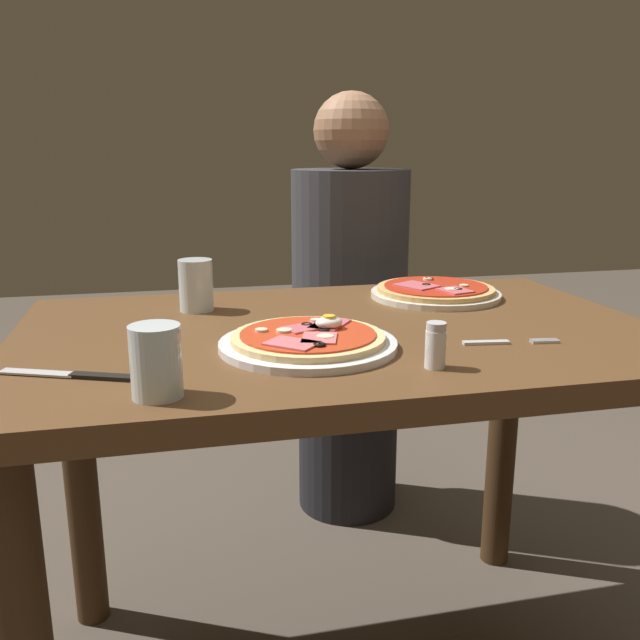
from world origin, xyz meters
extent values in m
cube|color=brown|center=(0.00, 0.00, 0.71)|extent=(1.11, 0.71, 0.04)
cylinder|color=#3C2715|center=(-0.50, 0.30, 0.34)|extent=(0.07, 0.07, 0.69)
cylinder|color=#3C2715|center=(0.50, 0.30, 0.34)|extent=(0.07, 0.07, 0.69)
cylinder|color=white|center=(-0.08, -0.11, 0.73)|extent=(0.28, 0.28, 0.01)
cylinder|color=#E5C17F|center=(-0.08, -0.11, 0.75)|extent=(0.24, 0.24, 0.01)
cylinder|color=red|center=(-0.08, -0.11, 0.75)|extent=(0.21, 0.21, 0.00)
torus|color=black|center=(-0.08, -0.19, 0.76)|extent=(0.02, 0.02, 0.00)
torus|color=black|center=(-0.05, -0.08, 0.76)|extent=(0.02, 0.02, 0.00)
torus|color=black|center=(-0.05, -0.11, 0.76)|extent=(0.02, 0.02, 0.00)
torus|color=black|center=(-0.07, -0.07, 0.76)|extent=(0.02, 0.02, 0.00)
cube|color=#D16B70|center=(-0.12, -0.17, 0.75)|extent=(0.09, 0.09, 0.00)
cube|color=#C65B66|center=(-0.08, -0.09, 0.75)|extent=(0.08, 0.07, 0.00)
cube|color=#D16B70|center=(-0.07, -0.15, 0.75)|extent=(0.07, 0.08, 0.00)
cube|color=#C65B66|center=(-0.04, -0.07, 0.75)|extent=(0.08, 0.09, 0.00)
cylinder|color=beige|center=(-0.06, -0.15, 0.76)|extent=(0.03, 0.03, 0.00)
cylinder|color=beige|center=(-0.15, -0.09, 0.76)|extent=(0.02, 0.02, 0.00)
cylinder|color=beige|center=(-0.05, -0.04, 0.76)|extent=(0.02, 0.02, 0.00)
cylinder|color=beige|center=(-0.12, -0.10, 0.76)|extent=(0.03, 0.03, 0.00)
ellipsoid|color=white|center=(-0.04, -0.10, 0.76)|extent=(0.04, 0.03, 0.02)
cylinder|color=yellow|center=(-0.04, -0.10, 0.77)|extent=(0.02, 0.02, 0.00)
cylinder|color=silver|center=(0.26, 0.20, 0.73)|extent=(0.27, 0.27, 0.01)
cylinder|color=tan|center=(0.26, 0.20, 0.75)|extent=(0.25, 0.25, 0.01)
cylinder|color=#B72D19|center=(0.26, 0.20, 0.75)|extent=(0.22, 0.22, 0.00)
torus|color=black|center=(0.27, 0.26, 0.76)|extent=(0.02, 0.02, 0.00)
torus|color=black|center=(0.28, 0.14, 0.76)|extent=(0.02, 0.02, 0.00)
torus|color=black|center=(0.24, 0.20, 0.76)|extent=(0.02, 0.02, 0.00)
cube|color=#C65B66|center=(0.22, 0.20, 0.75)|extent=(0.10, 0.10, 0.00)
cube|color=#C65B66|center=(0.28, 0.13, 0.75)|extent=(0.07, 0.07, 0.00)
cylinder|color=beige|center=(0.27, 0.14, 0.76)|extent=(0.03, 0.03, 0.00)
cylinder|color=beige|center=(0.31, 0.17, 0.76)|extent=(0.02, 0.02, 0.00)
cylinder|color=beige|center=(0.27, 0.26, 0.76)|extent=(0.02, 0.02, 0.00)
cylinder|color=silver|center=(-0.31, -0.28, 0.77)|extent=(0.06, 0.06, 0.09)
cylinder|color=silver|center=(-0.31, -0.28, 0.75)|extent=(0.06, 0.06, 0.04)
cylinder|color=silver|center=(-0.24, 0.19, 0.78)|extent=(0.07, 0.07, 0.10)
cylinder|color=silver|center=(-0.24, 0.19, 0.75)|extent=(0.06, 0.06, 0.04)
cube|color=silver|center=(0.20, -0.15, 0.73)|extent=(0.08, 0.02, 0.00)
cube|color=silver|center=(0.30, -0.17, 0.73)|extent=(0.04, 0.01, 0.00)
cube|color=silver|center=(0.30, -0.17, 0.73)|extent=(0.04, 0.01, 0.00)
cube|color=silver|center=(0.30, -0.16, 0.73)|extent=(0.04, 0.01, 0.00)
cube|color=silver|center=(0.30, -0.16, 0.73)|extent=(0.04, 0.01, 0.00)
cube|color=silver|center=(-0.47, -0.15, 0.73)|extent=(0.11, 0.06, 0.00)
cube|color=black|center=(-0.38, -0.19, 0.73)|extent=(0.09, 0.05, 0.01)
cylinder|color=white|center=(0.08, -0.25, 0.76)|extent=(0.03, 0.03, 0.05)
cylinder|color=silver|center=(0.08, -0.25, 0.79)|extent=(0.03, 0.03, 0.01)
cylinder|color=black|center=(0.20, 0.67, 0.23)|extent=(0.29, 0.29, 0.46)
cylinder|color=#38383D|center=(0.20, 0.67, 0.72)|extent=(0.32, 0.32, 0.52)
sphere|color=#9E7051|center=(0.20, 0.67, 1.08)|extent=(0.20, 0.20, 0.20)
camera|label=1|loc=(-0.29, -1.10, 1.03)|focal=37.77mm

